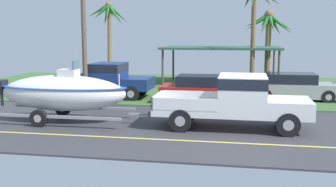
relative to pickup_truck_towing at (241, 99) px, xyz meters
name	(u,v)px	position (x,y,z in m)	size (l,w,h in m)	color
ground	(243,95)	(0.08, 8.16, -1.07)	(36.00, 22.00, 0.11)	#38383D
pickup_truck_towing	(241,99)	(0.00, 0.00, 0.00)	(5.73, 2.02, 1.93)	silver
boat_on_trailer	(63,93)	(-6.80, 0.00, 0.07)	(6.30, 2.29, 2.38)	gray
parked_pickup_background	(108,79)	(-6.94, 5.82, -0.03)	(5.58, 2.08, 1.86)	navy
parked_sedan_near	(293,87)	(2.61, 6.88, -0.39)	(4.39, 1.87, 1.38)	#99999E
parked_sedan_far	(208,90)	(-1.57, 4.98, -0.39)	(4.71, 1.89, 1.38)	#B21E19
carport_awning	(221,48)	(-1.39, 12.71, 1.33)	(7.64, 4.52, 2.51)	#4C4238
palm_tree_near_left	(255,5)	(0.67, 10.66, 3.99)	(2.89, 3.50, 6.40)	brown
palm_tree_near_right	(109,19)	(-9.76, 14.69, 3.39)	(3.30, 2.59, 5.70)	brown
palm_tree_far_left	(269,28)	(1.72, 14.71, 2.66)	(3.42, 2.89, 4.99)	brown
utility_pole	(83,13)	(-7.68, 4.52, 3.30)	(0.24, 1.80, 8.42)	brown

